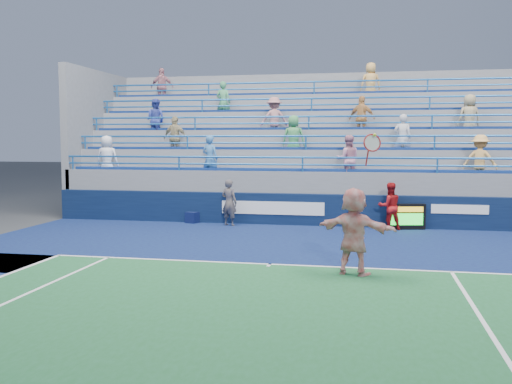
% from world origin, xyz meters
% --- Properties ---
extents(ground, '(120.00, 120.00, 0.00)m').
position_xyz_m(ground, '(0.00, 0.00, 0.00)').
color(ground, '#333538').
extents(sponsor_wall, '(18.00, 0.32, 1.10)m').
position_xyz_m(sponsor_wall, '(0.00, 6.50, 0.55)').
color(sponsor_wall, '#091532').
rests_on(sponsor_wall, ground).
extents(bleacher_stand, '(18.00, 5.61, 6.13)m').
position_xyz_m(bleacher_stand, '(-0.01, 10.27, 1.54)').
color(bleacher_stand, slate).
rests_on(bleacher_stand, ground).
extents(serve_speed_board, '(1.25, 0.39, 0.86)m').
position_xyz_m(serve_speed_board, '(3.50, 6.13, 0.43)').
color(serve_speed_board, black).
rests_on(serve_speed_board, ground).
extents(judge_chair, '(0.51, 0.52, 0.71)m').
position_xyz_m(judge_chair, '(-3.87, 6.29, 0.23)').
color(judge_chair, '#0C153D').
rests_on(judge_chair, ground).
extents(tennis_player, '(1.87, 1.15, 3.08)m').
position_xyz_m(tennis_player, '(1.97, -0.62, 0.97)').
color(tennis_player, white).
rests_on(tennis_player, ground).
extents(line_judge, '(0.68, 0.56, 1.62)m').
position_xyz_m(line_judge, '(-2.43, 5.88, 0.81)').
color(line_judge, '#141B38').
rests_on(line_judge, ground).
extents(ball_girl, '(0.90, 0.79, 1.57)m').
position_xyz_m(ball_girl, '(2.95, 6.00, 0.78)').
color(ball_girl, '#A61315').
rests_on(ball_girl, ground).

